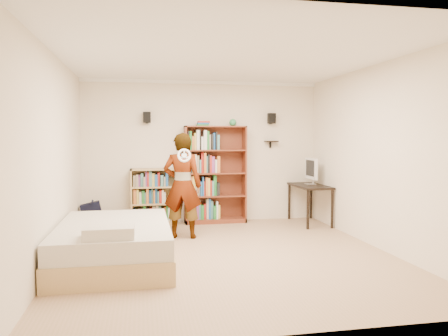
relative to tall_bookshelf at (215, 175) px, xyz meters
The scene contains 14 objects.
ground 2.52m from the tall_bookshelf, 95.41° to the right, with size 4.50×5.00×0.01m, color tan.
room_shell 2.49m from the tall_bookshelf, 95.41° to the right, with size 4.52×5.02×2.71m.
crown_molding 2.92m from the tall_bookshelf, 95.41° to the right, with size 4.50×5.00×0.06m.
speaker_left 1.67m from the tall_bookshelf, behind, with size 0.14×0.12×0.20m, color black.
speaker_right 1.56m from the tall_bookshelf, ahead, with size 0.14×0.12×0.20m, color black.
wall_shelf 1.29m from the tall_bookshelf, ahead, with size 0.25×0.16×0.03m, color black.
tall_bookshelf is the anchor object (origin of this frame).
low_bookshelf 1.23m from the tall_bookshelf, behind, with size 0.84×0.31×1.05m, color tan, non-canonical shape.
computer_desk 1.87m from the tall_bookshelf, 13.50° to the right, with size 0.54×1.08×0.73m, color black, non-canonical shape.
imac 1.82m from the tall_bookshelf, ahead, with size 0.10×0.50×0.50m, color white, non-canonical shape.
daybed 3.03m from the tall_bookshelf, 125.80° to the right, with size 1.43×2.19×0.65m, color beige, non-canonical shape.
person 1.37m from the tall_bookshelf, 122.39° to the right, with size 0.62×0.41×1.70m, color black.
wii_wheel 1.70m from the tall_bookshelf, 116.45° to the right, with size 0.21×0.21×0.04m, color white.
navy_bag 2.35m from the tall_bookshelf, behind, with size 0.37×0.24×0.51m, color black, non-canonical shape.
Camera 1 is at (-1.16, -5.83, 1.63)m, focal length 35.00 mm.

